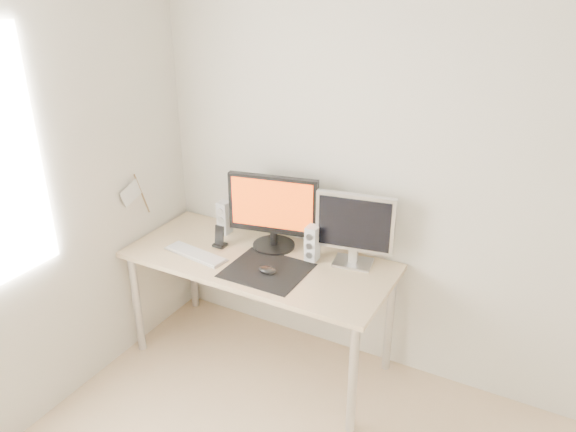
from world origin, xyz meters
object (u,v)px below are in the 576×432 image
(phone_dock, at_px, (220,240))
(keyboard, at_px, (196,254))
(speaker_right, at_px, (312,243))
(second_monitor, at_px, (355,226))
(mouse, at_px, (267,270))
(main_monitor, at_px, (273,209))
(speaker_left, at_px, (224,218))
(desk, at_px, (259,270))

(phone_dock, bearing_deg, keyboard, -110.73)
(speaker_right, height_order, phone_dock, speaker_right)
(second_monitor, distance_m, speaker_right, 0.27)
(mouse, distance_m, main_monitor, 0.40)
(second_monitor, xyz_separation_m, speaker_left, (-0.88, -0.01, -0.13))
(main_monitor, relative_size, second_monitor, 1.22)
(main_monitor, height_order, speaker_left, main_monitor)
(speaker_left, distance_m, speaker_right, 0.66)
(main_monitor, distance_m, speaker_left, 0.40)
(main_monitor, bearing_deg, keyboard, -139.25)
(second_monitor, height_order, phone_dock, second_monitor)
(mouse, height_order, speaker_right, speaker_right)
(second_monitor, height_order, speaker_left, second_monitor)
(mouse, xyz_separation_m, speaker_right, (0.15, 0.27, 0.09))
(mouse, xyz_separation_m, speaker_left, (-0.50, 0.32, 0.09))
(mouse, bearing_deg, keyboard, -178.42)
(main_monitor, height_order, second_monitor, main_monitor)
(phone_dock, bearing_deg, main_monitor, 26.12)
(second_monitor, bearing_deg, mouse, -138.60)
(phone_dock, bearing_deg, speaker_left, 114.48)
(mouse, xyz_separation_m, phone_dock, (-0.43, 0.15, 0.02))
(speaker_left, bearing_deg, phone_dock, -65.52)
(second_monitor, xyz_separation_m, keyboard, (-0.87, -0.35, -0.23))
(keyboard, distance_m, phone_dock, 0.18)
(desk, bearing_deg, speaker_left, 152.47)
(desk, bearing_deg, mouse, -43.67)
(desk, xyz_separation_m, keyboard, (-0.35, -0.14, 0.09))
(speaker_left, relative_size, keyboard, 0.50)
(main_monitor, relative_size, speaker_right, 2.53)
(main_monitor, bearing_deg, speaker_left, 176.30)
(keyboard, relative_size, phone_dock, 3.15)
(main_monitor, distance_m, keyboard, 0.54)
(speaker_right, bearing_deg, second_monitor, 16.82)
(speaker_right, bearing_deg, desk, -154.11)
(keyboard, bearing_deg, speaker_left, 92.64)
(mouse, xyz_separation_m, keyboard, (-0.49, -0.01, -0.02))
(speaker_left, bearing_deg, desk, -27.53)
(speaker_right, bearing_deg, mouse, -119.48)
(main_monitor, xyz_separation_m, second_monitor, (0.51, 0.04, -0.01))
(speaker_left, distance_m, phone_dock, 0.20)
(desk, bearing_deg, phone_dock, 175.56)
(second_monitor, distance_m, phone_dock, 0.85)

